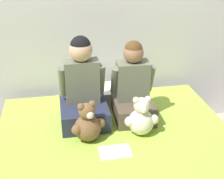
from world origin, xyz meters
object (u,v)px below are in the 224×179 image
(pillow_at_headboard, at_px, (104,94))
(teddy_bear_held_by_right_child, at_px, (141,118))
(child_on_right, at_px, (133,89))
(teddy_bear_held_by_left_child, at_px, (88,124))
(sign_card, at_px, (115,152))
(child_on_left, at_px, (83,91))

(pillow_at_headboard, bearing_deg, teddy_bear_held_by_right_child, -72.58)
(child_on_right, distance_m, teddy_bear_held_by_left_child, 0.48)
(teddy_bear_held_by_right_child, bearing_deg, teddy_bear_held_by_left_child, -177.70)
(child_on_right, xyz_separation_m, sign_card, (-0.22, -0.44, -0.23))
(child_on_left, relative_size, sign_card, 3.13)
(sign_card, bearing_deg, pillow_at_headboard, 86.44)
(child_on_right, relative_size, sign_card, 2.87)
(teddy_bear_held_by_left_child, distance_m, teddy_bear_held_by_right_child, 0.38)
(child_on_left, xyz_separation_m, sign_card, (0.16, -0.44, -0.24))
(child_on_right, distance_m, sign_card, 0.54)
(teddy_bear_held_by_left_child, bearing_deg, pillow_at_headboard, 52.28)
(child_on_left, distance_m, child_on_right, 0.38)
(pillow_at_headboard, bearing_deg, teddy_bear_held_by_left_child, -109.65)
(child_on_right, bearing_deg, sign_card, -114.96)
(teddy_bear_held_by_left_child, xyz_separation_m, teddy_bear_held_by_right_child, (0.38, 0.01, 0.00))
(child_on_right, bearing_deg, pillow_at_headboard, 122.10)
(sign_card, bearing_deg, child_on_left, 109.75)
(child_on_left, distance_m, teddy_bear_held_by_left_child, 0.29)
(child_on_right, xyz_separation_m, teddy_bear_held_by_right_child, (-0.00, -0.26, -0.11))
(child_on_right, xyz_separation_m, pillow_at_headboard, (-0.18, 0.31, -0.18))
(pillow_at_headboard, bearing_deg, sign_card, -93.56)
(pillow_at_headboard, relative_size, sign_card, 2.64)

